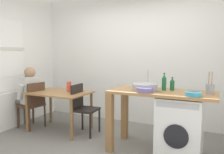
{
  "coord_description": "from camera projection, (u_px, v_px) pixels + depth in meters",
  "views": [
    {
      "loc": [
        1.67,
        -2.81,
        1.46
      ],
      "look_at": [
        0.12,
        0.45,
        1.09
      ],
      "focal_mm": 36.82,
      "sensor_mm": 36.0,
      "label": 1
    }
  ],
  "objects": [
    {
      "name": "ground_plane",
      "position": [
        92.0,
        153.0,
        3.39
      ],
      "size": [
        5.46,
        5.46,
        0.0
      ],
      "primitive_type": "plane",
      "color": "slate"
    },
    {
      "name": "wall_back",
      "position": [
        134.0,
        59.0,
        4.82
      ],
      "size": [
        4.6,
        0.1,
        2.7
      ],
      "primitive_type": "cube",
      "color": "white",
      "rests_on": "ground_plane"
    },
    {
      "name": "radiator",
      "position": [
        10.0,
        110.0,
        4.48
      ],
      "size": [
        0.1,
        0.8,
        0.7
      ],
      "primitive_type": "cube",
      "color": "white",
      "rests_on": "ground_plane"
    },
    {
      "name": "dining_table",
      "position": [
        59.0,
        97.0,
        4.31
      ],
      "size": [
        1.1,
        0.76,
        0.74
      ],
      "color": "#9E7042",
      "rests_on": "ground_plane"
    },
    {
      "name": "chair_person_seat",
      "position": [
        33.0,
        103.0,
        4.46
      ],
      "size": [
        0.45,
        0.45,
        0.9
      ],
      "rotation": [
        0.0,
        0.0,
        1.43
      ],
      "color": "#4C3323",
      "rests_on": "ground_plane"
    },
    {
      "name": "chair_opposite",
      "position": [
        82.0,
        106.0,
        4.16
      ],
      "size": [
        0.42,
        0.42,
        0.9
      ],
      "rotation": [
        0.0,
        0.0,
        -1.52
      ],
      "color": "black",
      "rests_on": "ground_plane"
    },
    {
      "name": "seated_person",
      "position": [
        28.0,
        93.0,
        4.53
      ],
      "size": [
        0.53,
        0.53,
        1.2
      ],
      "rotation": [
        0.0,
        0.0,
        1.43
      ],
      "color": "#595651",
      "rests_on": "ground_plane"
    },
    {
      "name": "kitchen_counter",
      "position": [
        148.0,
        101.0,
        3.41
      ],
      "size": [
        1.5,
        0.68,
        0.92
      ],
      "color": "#9E7042",
      "rests_on": "ground_plane"
    },
    {
      "name": "washing_machine",
      "position": [
        180.0,
        127.0,
        3.24
      ],
      "size": [
        0.6,
        0.61,
        0.86
      ],
      "color": "white",
      "rests_on": "ground_plane"
    },
    {
      "name": "sink_basin",
      "position": [
        145.0,
        87.0,
        3.41
      ],
      "size": [
        0.38,
        0.38,
        0.09
      ],
      "primitive_type": "cylinder",
      "color": "#9EA0A5",
      "rests_on": "kitchen_counter"
    },
    {
      "name": "tap",
      "position": [
        148.0,
        79.0,
        3.56
      ],
      "size": [
        0.02,
        0.02,
        0.28
      ],
      "primitive_type": "cylinder",
      "color": "#B2B2B7",
      "rests_on": "kitchen_counter"
    },
    {
      "name": "bottle_tall_green",
      "position": [
        164.0,
        82.0,
        3.36
      ],
      "size": [
        0.06,
        0.06,
        0.26
      ],
      "color": "#19592D",
      "rests_on": "kitchen_counter"
    },
    {
      "name": "bottle_squat_brown",
      "position": [
        172.0,
        84.0,
        3.36
      ],
      "size": [
        0.06,
        0.06,
        0.19
      ],
      "color": "#19592D",
      "rests_on": "kitchen_counter"
    },
    {
      "name": "mixing_bowl",
      "position": [
        145.0,
        90.0,
        3.2
      ],
      "size": [
        0.24,
        0.24,
        0.07
      ],
      "color": "slate",
      "rests_on": "kitchen_counter"
    },
    {
      "name": "utensil_crock",
      "position": [
        210.0,
        89.0,
        3.07
      ],
      "size": [
        0.11,
        0.11,
        0.3
      ],
      "color": "gray",
      "rests_on": "kitchen_counter"
    },
    {
      "name": "colander",
      "position": [
        193.0,
        94.0,
        2.91
      ],
      "size": [
        0.2,
        0.2,
        0.06
      ],
      "color": "teal",
      "rests_on": "kitchen_counter"
    },
    {
      "name": "vase",
      "position": [
        69.0,
        87.0,
        4.31
      ],
      "size": [
        0.09,
        0.09,
        0.19
      ],
      "primitive_type": "cylinder",
      "color": "#D84C38",
      "rests_on": "dining_table"
    },
    {
      "name": "scissors",
      "position": [
        157.0,
        92.0,
        3.24
      ],
      "size": [
        0.15,
        0.06,
        0.01
      ],
      "color": "#B2B2B7",
      "rests_on": "kitchen_counter"
    }
  ]
}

